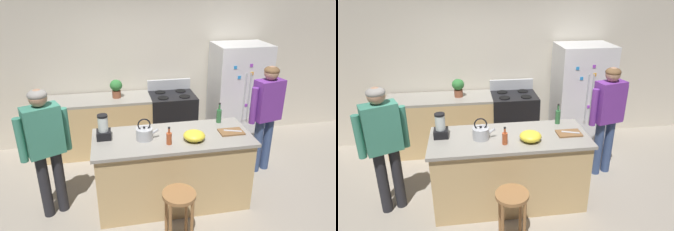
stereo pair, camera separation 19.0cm
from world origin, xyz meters
The scene contains 17 objects.
ground_plane centered at (0.00, 0.00, 0.00)m, with size 14.00×14.00×0.00m, color #9E9384.
back_wall centered at (0.00, 1.95, 1.35)m, with size 8.00×0.10×2.70m, color beige.
kitchen_island centered at (0.00, 0.00, 0.48)m, with size 1.94×0.81×0.96m.
back_counter_run centered at (-0.80, 1.55, 0.48)m, with size 2.00×0.64×0.96m.
refrigerator centered at (1.47, 1.50, 0.89)m, with size 0.90×0.73×1.77m.
stove_range centered at (0.31, 1.52, 0.49)m, with size 0.76×0.65×1.14m.
person_by_island_left centered at (-1.49, 0.06, 0.99)m, with size 0.57×0.37×1.64m.
person_by_sink_right centered at (1.49, 0.49, 0.99)m, with size 0.59×0.31×1.64m.
bar_stool centered at (-0.08, -0.71, 0.51)m, with size 0.36×0.36×0.65m.
potted_plant centered at (-0.61, 1.55, 1.13)m, with size 0.20×0.20×0.30m.
blender_appliance centered at (-0.82, 0.10, 1.09)m, with size 0.17×0.17×0.31m.
bottle_olive_oil centered at (0.69, 0.29, 1.06)m, with size 0.07×0.07×0.28m.
bottle_cooking_sauce centered at (-0.08, -0.19, 1.04)m, with size 0.06×0.06×0.22m.
mixing_bowl centered at (0.23, -0.15, 1.02)m, with size 0.26×0.26×0.12m, color yellow.
tea_kettle centered at (-0.35, -0.01, 1.04)m, with size 0.28×0.20×0.27m.
cutting_board centered at (0.74, -0.04, 0.97)m, with size 0.30×0.20×0.02m, color brown.
chef_knife centered at (0.76, -0.04, 0.98)m, with size 0.22×0.03×0.01m, color #B7BABF.
Camera 1 is at (-0.70, -3.29, 2.66)m, focal length 32.97 mm.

